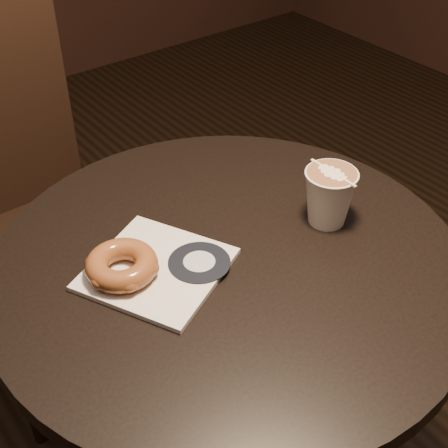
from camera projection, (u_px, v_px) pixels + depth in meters
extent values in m
cylinder|color=black|center=(228.00, 264.00, 0.92)|extent=(0.70, 0.70, 0.03)
cylinder|color=black|center=(227.00, 411.00, 1.15)|extent=(0.07, 0.07, 0.70)
cube|color=black|center=(43.00, 246.00, 1.44)|extent=(0.38, 0.38, 0.04)
cylinder|color=black|center=(25.00, 384.00, 1.39)|extent=(0.03, 0.03, 0.42)
cylinder|color=black|center=(146.00, 318.00, 1.55)|extent=(0.03, 0.03, 0.42)
cylinder|color=black|center=(84.00, 252.00, 1.74)|extent=(0.03, 0.03, 0.42)
cube|color=silver|center=(157.00, 269.00, 0.89)|extent=(0.24, 0.24, 0.01)
torus|color=brown|center=(122.00, 265.00, 0.86)|extent=(0.10, 0.10, 0.03)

